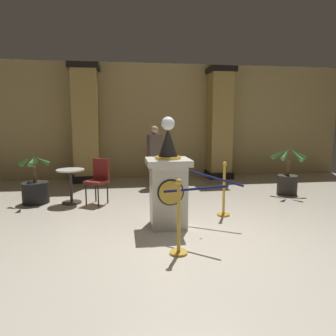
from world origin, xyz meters
TOP-DOWN VIEW (x-y plane):
  - ground_plane at (0.00, 0.00)m, footprint 12.26×12.26m
  - back_wall at (0.00, 5.21)m, footprint 12.26×0.16m
  - pedestal_clock at (-0.24, 0.48)m, footprint 0.71×0.71m
  - stanchion_near at (-0.26, -0.64)m, footprint 0.24×0.24m
  - stanchion_far at (0.88, 0.92)m, footprint 0.24×0.24m
  - velvet_rope at (0.31, 0.14)m, footprint 1.38×1.38m
  - column_left at (-1.99, 4.78)m, footprint 0.85×0.85m
  - column_right at (1.99, 4.78)m, footprint 0.78×0.78m
  - potted_palm_left at (-2.85, 2.37)m, footprint 0.66×0.67m
  - potted_palm_right at (2.96, 2.37)m, footprint 0.78×0.81m
  - bystander_guest at (-0.13, 3.73)m, footprint 0.41×0.32m
  - cafe_table at (-2.09, 2.25)m, footprint 0.59×0.59m
  - cafe_chair_red at (-1.49, 2.16)m, footprint 0.55×0.55m

SIDE VIEW (x-z plane):
  - ground_plane at x=0.00m, z-range 0.00..0.00m
  - potted_palm_left at x=-2.85m, z-range -0.24..0.83m
  - stanchion_near at x=-0.26m, z-range -0.15..0.87m
  - stanchion_far at x=0.88m, z-range -0.15..0.87m
  - potted_palm_right at x=2.96m, z-range -0.22..0.95m
  - cafe_table at x=-2.09m, z-range 0.10..0.84m
  - cafe_chair_red at x=-1.49m, z-range 0.09..1.05m
  - pedestal_clock at x=-0.24m, z-range -0.20..1.63m
  - velvet_rope at x=0.31m, z-range 0.68..0.90m
  - bystander_guest at x=-0.13m, z-range 0.05..1.68m
  - column_left at x=-1.99m, z-range -0.01..3.33m
  - column_right at x=1.99m, z-range -0.01..3.33m
  - back_wall at x=0.00m, z-range 0.00..3.48m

